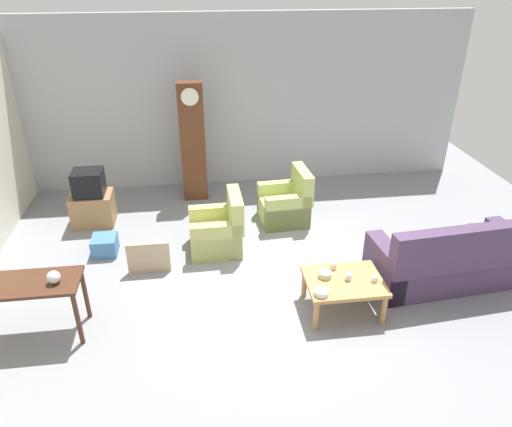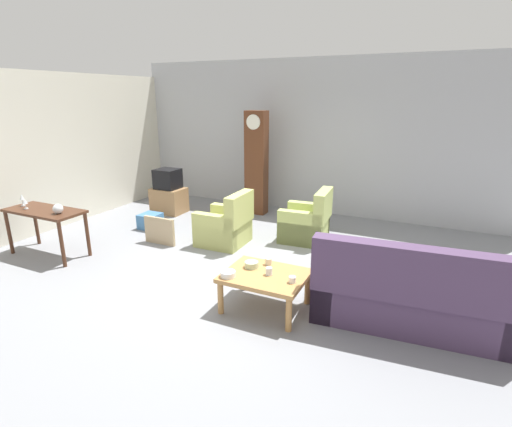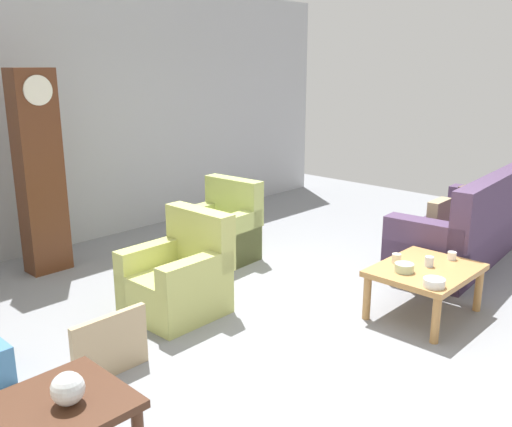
% 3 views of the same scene
% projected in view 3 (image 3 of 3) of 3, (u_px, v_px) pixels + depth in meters
% --- Properties ---
extents(ground_plane, '(10.40, 10.40, 0.00)m').
position_uv_depth(ground_plane, '(318.00, 317.00, 4.98)').
color(ground_plane, gray).
extents(garage_door_wall, '(8.40, 0.16, 3.20)m').
position_uv_depth(garage_door_wall, '(92.00, 113.00, 6.96)').
color(garage_door_wall, '#ADAFB5').
rests_on(garage_door_wall, ground_plane).
extents(couch_floral, '(2.17, 1.05, 1.04)m').
position_uv_depth(couch_floral, '(463.00, 232.00, 6.30)').
color(couch_floral, '#4C3856').
rests_on(couch_floral, ground_plane).
extents(armchair_olive_near, '(0.80, 0.77, 0.92)m').
position_uv_depth(armchair_olive_near, '(179.00, 280.00, 5.02)').
color(armchair_olive_near, '#B7BC66').
rests_on(armchair_olive_near, ground_plane).
extents(armchair_olive_far, '(0.84, 0.81, 0.92)m').
position_uv_depth(armchair_olive_far, '(219.00, 234.00, 6.37)').
color(armchair_olive_far, '#AFBD66').
rests_on(armchair_olive_far, ground_plane).
extents(coffee_table_wood, '(0.96, 0.76, 0.45)m').
position_uv_depth(coffee_table_wood, '(425.00, 274.00, 4.94)').
color(coffee_table_wood, '#B27F47').
rests_on(coffee_table_wood, ground_plane).
extents(grandfather_clock, '(0.44, 0.30, 2.17)m').
position_uv_depth(grandfather_clock, '(40.00, 173.00, 5.86)').
color(grandfather_clock, '#562D19').
rests_on(grandfather_clock, ground_plane).
extents(framed_picture_leaning, '(0.60, 0.05, 0.47)m').
position_uv_depth(framed_picture_leaning, '(111.00, 346.00, 3.99)').
color(framed_picture_leaning, tan).
rests_on(framed_picture_leaning, ground_plane).
extents(glass_dome_cloche, '(0.15, 0.15, 0.15)m').
position_uv_depth(glass_dome_cloche, '(68.00, 389.00, 2.42)').
color(glass_dome_cloche, silver).
rests_on(glass_dome_cloche, console_table_dark).
extents(cup_white_porcelain, '(0.08, 0.08, 0.07)m').
position_uv_depth(cup_white_porcelain, '(452.00, 256.00, 5.12)').
color(cup_white_porcelain, white).
rests_on(cup_white_porcelain, coffee_table_wood).
extents(cup_blue_rimmed, '(0.08, 0.08, 0.09)m').
position_uv_depth(cup_blue_rimmed, '(429.00, 261.00, 4.94)').
color(cup_blue_rimmed, silver).
rests_on(cup_blue_rimmed, coffee_table_wood).
extents(cup_cream_tall, '(0.08, 0.08, 0.08)m').
position_uv_depth(cup_cream_tall, '(396.00, 258.00, 5.03)').
color(cup_cream_tall, beige).
rests_on(cup_cream_tall, coffee_table_wood).
extents(bowl_white_stacked, '(0.18, 0.18, 0.07)m').
position_uv_depth(bowl_white_stacked, '(434.00, 283.00, 4.49)').
color(bowl_white_stacked, white).
rests_on(bowl_white_stacked, coffee_table_wood).
extents(bowl_shallow_green, '(0.17, 0.17, 0.07)m').
position_uv_depth(bowl_shallow_green, '(404.00, 268.00, 4.81)').
color(bowl_shallow_green, '#B2C69E').
rests_on(bowl_shallow_green, coffee_table_wood).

